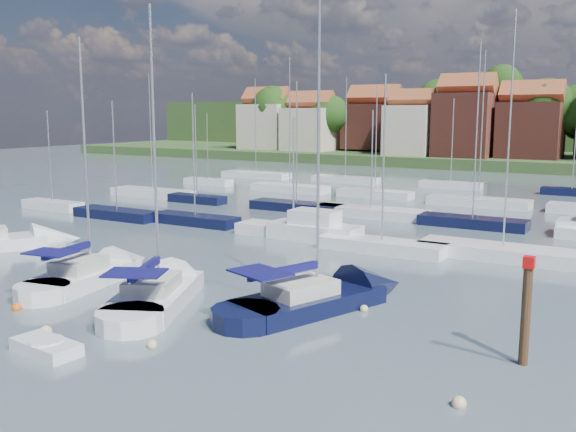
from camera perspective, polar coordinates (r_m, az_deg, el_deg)
The scene contains 14 objects.
ground at distance 64.54m, azimuth 15.04°, elevation 0.50°, with size 260.00×260.00×0.00m, color #4C5D67.
sailboat_left at distance 38.42m, azimuth -16.44°, elevation -4.86°, with size 4.61×11.01×14.56m.
sailboat_centre at distance 34.02m, azimuth -10.92°, elevation -6.47°, with size 7.59×11.84×15.77m.
sailboat_navy at distance 32.21m, azimuth 3.89°, elevation -7.23°, with size 7.05×12.29×16.51m.
sailboat_far at distance 49.17m, azimuth -23.31°, elevation -2.23°, with size 7.96×10.72×14.31m.
tender at distance 27.67m, azimuth -20.70°, elevation -10.85°, with size 3.16×1.71×0.65m.
timber_piling at distance 26.12m, azimuth 20.28°, elevation -9.95°, with size 0.40×0.40×6.45m.
buoy_b at distance 34.00m, azimuth -22.97°, elevation -7.69°, with size 0.48×0.48×0.48m, color #D85914.
buoy_c at distance 30.65m, azimuth -14.12°, elevation -9.05°, with size 0.46×0.46×0.46m, color #D85914.
buoy_d at distance 27.20m, azimuth -11.99°, elevation -11.36°, with size 0.44×0.44×0.44m, color beige.
buoy_e at distance 31.38m, azimuth 6.77°, elevation -8.39°, with size 0.41×0.41×0.41m, color beige.
buoy_f at distance 22.48m, azimuth 14.95°, elevation -16.02°, with size 0.49×0.49×0.49m, color beige.
buoy_h at distance 29.99m, azimuth -20.72°, elevation -9.79°, with size 0.54×0.54×0.54m, color beige.
marina_field at distance 59.35m, azimuth 15.56°, elevation 0.15°, with size 79.62×41.41×15.93m.
Camera 1 is at (16.94, -21.55, 9.49)m, focal length 40.00 mm.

